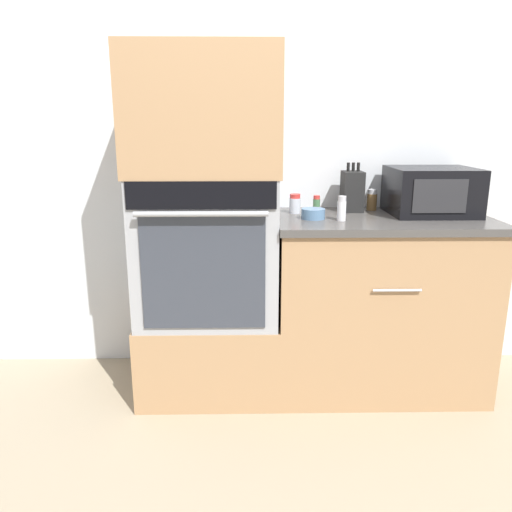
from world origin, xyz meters
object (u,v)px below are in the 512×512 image
object	(u,v)px
microwave	(431,191)
condiment_jar_near	(295,204)
condiment_jar_far	(317,204)
knife_block	(352,191)
condiment_jar_mid	(342,209)
bowl	(313,214)
wall_oven	(208,246)
condiment_jar_back	(372,200)

from	to	relation	value
microwave	condiment_jar_near	world-z (taller)	microwave
condiment_jar_far	microwave	bearing A→B (deg)	-8.70
microwave	knife_block	bearing A→B (deg)	165.76
microwave	knife_block	world-z (taller)	knife_block
knife_block	condiment_jar_far	distance (m)	0.20
knife_block	condiment_jar_near	world-z (taller)	knife_block
condiment_jar_near	condiment_jar_mid	xyz separation A→B (m)	(0.20, -0.21, 0.01)
condiment_jar_near	condiment_jar_mid	bearing A→B (deg)	-45.97
bowl	condiment_jar_near	xyz separation A→B (m)	(-0.07, 0.16, 0.02)
microwave	bowl	world-z (taller)	microwave
wall_oven	condiment_jar_back	xyz separation A→B (m)	(0.86, 0.21, 0.20)
microwave	bowl	distance (m)	0.63
condiment_jar_mid	condiment_jar_far	xyz separation A→B (m)	(-0.08, 0.26, -0.02)
bowl	condiment_jar_back	size ratio (longest dim) A/B	1.03
condiment_jar_near	condiment_jar_mid	distance (m)	0.29
wall_oven	knife_block	distance (m)	0.81
microwave	condiment_jar_back	world-z (taller)	microwave
condiment_jar_far	condiment_jar_back	world-z (taller)	condiment_jar_back
bowl	condiment_jar_near	bearing A→B (deg)	114.96
knife_block	condiment_jar_far	bearing A→B (deg)	-176.96
condiment_jar_mid	condiment_jar_back	xyz separation A→B (m)	(0.22, 0.30, -0.00)
knife_block	condiment_jar_far	size ratio (longest dim) A/B	3.01
wall_oven	knife_block	bearing A→B (deg)	13.44
condiment_jar_back	knife_block	bearing A→B (deg)	-166.25
knife_block	bowl	world-z (taller)	knife_block
microwave	condiment_jar_far	size ratio (longest dim) A/B	4.92
wall_oven	condiment_jar_mid	world-z (taller)	wall_oven
wall_oven	microwave	size ratio (longest dim) A/B	1.71
microwave	condiment_jar_mid	world-z (taller)	microwave
wall_oven	condiment_jar_mid	distance (m)	0.68
microwave	bowl	size ratio (longest dim) A/B	3.61
bowl	condiment_jar_mid	xyz separation A→B (m)	(0.13, -0.05, 0.03)
condiment_jar_near	wall_oven	bearing A→B (deg)	-165.08
condiment_jar_near	condiment_jar_back	bearing A→B (deg)	11.93
knife_block	condiment_jar_back	xyz separation A→B (m)	(0.11, 0.03, -0.05)
wall_oven	condiment_jar_far	bearing A→B (deg)	16.74
condiment_jar_far	knife_block	bearing A→B (deg)	3.04
knife_block	condiment_jar_back	bearing A→B (deg)	13.75
bowl	condiment_jar_back	xyz separation A→B (m)	(0.35, 0.25, 0.03)
wall_oven	condiment_jar_near	xyz separation A→B (m)	(0.44, 0.12, 0.19)
knife_block	microwave	bearing A→B (deg)	-14.24
bowl	condiment_jar_near	world-z (taller)	condiment_jar_near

